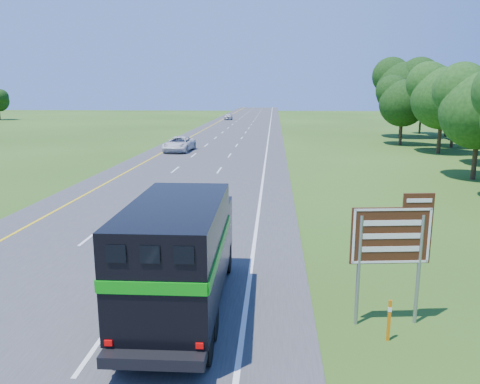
% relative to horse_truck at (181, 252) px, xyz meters
% --- Properties ---
extents(road, '(15.00, 260.00, 0.04)m').
position_rel_horse_truck_xyz_m(road, '(-3.66, 46.05, -1.85)').
color(road, '#38383A').
rests_on(road, ground).
extents(lane_markings, '(11.15, 260.00, 0.01)m').
position_rel_horse_truck_xyz_m(lane_markings, '(-3.66, 46.05, -1.83)').
color(lane_markings, yellow).
rests_on(lane_markings, road).
extents(horse_truck, '(2.57, 7.78, 3.43)m').
position_rel_horse_truck_xyz_m(horse_truck, '(0.00, 0.00, 0.00)').
color(horse_truck, black).
rests_on(horse_truck, road).
extents(white_suv, '(2.96, 5.80, 1.57)m').
position_rel_horse_truck_xyz_m(white_suv, '(-7.56, 37.03, -1.05)').
color(white_suv, silver).
rests_on(white_suv, road).
extents(far_car, '(1.79, 4.14, 1.39)m').
position_rel_horse_truck_xyz_m(far_car, '(-7.81, 94.36, -1.14)').
color(far_car, '#B8B9C0').
rests_on(far_car, road).
extents(exit_sign, '(2.20, 0.33, 3.74)m').
position_rel_horse_truck_xyz_m(exit_sign, '(5.84, -0.23, 0.55)').
color(exit_sign, gray).
rests_on(exit_sign, ground).
extents(delineator, '(0.09, 0.05, 1.14)m').
position_rel_horse_truck_xyz_m(delineator, '(5.66, -1.17, -1.26)').
color(delineator, orange).
rests_on(delineator, ground).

